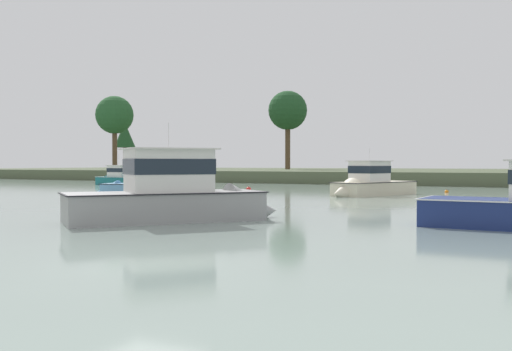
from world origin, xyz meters
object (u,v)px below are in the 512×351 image
(mooring_buoy_orange, at_px, (447,192))
(cruiser_cream, at_px, (367,188))
(dinghy_black, at_px, (354,186))
(mooring_buoy_red, at_px, (249,189))
(dinghy_wood, at_px, (158,189))
(cruiser_skyblue, at_px, (140,189))
(cruiser_teal, at_px, (117,180))
(cruiser_grey, at_px, (183,203))

(mooring_buoy_orange, bearing_deg, cruiser_cream, -121.99)
(cruiser_cream, bearing_deg, dinghy_black, 111.09)
(mooring_buoy_orange, relative_size, mooring_buoy_red, 0.73)
(dinghy_wood, relative_size, mooring_buoy_red, 7.14)
(cruiser_skyblue, relative_size, mooring_buoy_red, 15.83)
(dinghy_wood, relative_size, dinghy_black, 1.06)
(cruiser_teal, distance_m, cruiser_cream, 34.58)
(dinghy_wood, bearing_deg, cruiser_cream, -0.93)
(cruiser_skyblue, bearing_deg, mooring_buoy_red, 77.23)
(dinghy_black, height_order, mooring_buoy_orange, dinghy_black)
(cruiser_teal, height_order, cruiser_cream, cruiser_cream)
(cruiser_grey, distance_m, mooring_buoy_orange, 32.39)
(cruiser_cream, bearing_deg, mooring_buoy_orange, 58.01)
(cruiser_cream, relative_size, mooring_buoy_orange, 24.02)
(mooring_buoy_orange, bearing_deg, dinghy_wood, -163.72)
(dinghy_black, relative_size, mooring_buoy_red, 6.74)
(dinghy_wood, relative_size, cruiser_teal, 0.51)
(mooring_buoy_orange, bearing_deg, mooring_buoy_red, -167.10)
(cruiser_cream, distance_m, dinghy_black, 16.48)
(cruiser_teal, relative_size, cruiser_grey, 0.80)
(cruiser_teal, height_order, dinghy_black, cruiser_teal)
(dinghy_black, bearing_deg, dinghy_wood, -134.57)
(cruiser_grey, bearing_deg, dinghy_black, 96.29)
(dinghy_wood, distance_m, mooring_buoy_orange, 26.69)
(cruiser_teal, bearing_deg, cruiser_cream, -15.86)
(cruiser_grey, relative_size, dinghy_black, 2.62)
(dinghy_black, xyz_separation_m, mooring_buoy_orange, (10.81, -7.55, -0.08))
(cruiser_skyblue, xyz_separation_m, dinghy_black, (9.65, 24.39, -0.39))
(dinghy_wood, bearing_deg, mooring_buoy_red, 23.22)
(cruiser_grey, xyz_separation_m, dinghy_black, (-4.33, 39.28, -0.65))
(cruiser_teal, xyz_separation_m, mooring_buoy_red, (20.60, -5.65, -0.45))
(cruiser_skyblue, xyz_separation_m, mooring_buoy_orange, (20.46, 16.84, -0.47))
(cruiser_teal, xyz_separation_m, cruiser_cream, (33.27, -9.45, 0.10))
(cruiser_grey, distance_m, dinghy_black, 39.52)
(dinghy_wood, distance_m, cruiser_cream, 20.75)
(dinghy_wood, height_order, mooring_buoy_red, mooring_buoy_red)
(cruiser_skyblue, bearing_deg, dinghy_wood, 118.90)
(mooring_buoy_orange, bearing_deg, cruiser_skyblue, -140.55)
(dinghy_black, bearing_deg, mooring_buoy_red, -120.23)
(cruiser_teal, xyz_separation_m, cruiser_skyblue, (17.69, -18.47, 0.00))
(cruiser_teal, relative_size, cruiser_cream, 0.80)
(dinghy_wood, xyz_separation_m, dinghy_black, (14.81, 15.03, 0.01))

